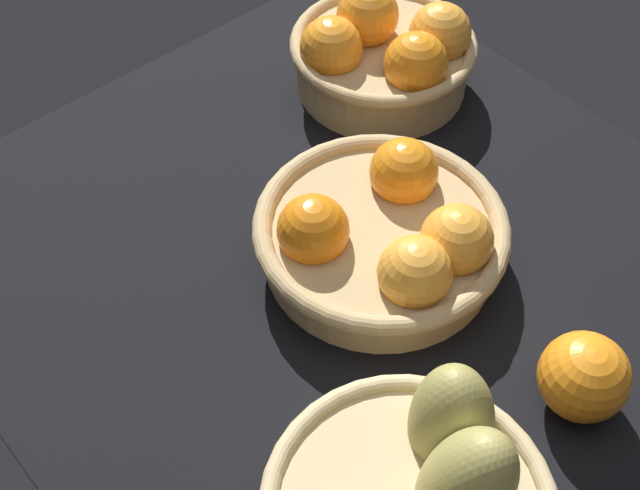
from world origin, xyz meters
The scene contains 4 objects.
market_tray centered at (0.00, 0.00, 1.50)cm, with size 84.00×72.00×3.00cm, color black.
basket_center centered at (-0.52, 2.28, 6.85)cm, with size 25.14×25.14×9.55cm.
basket_far_left centered at (-19.62, 20.75, 7.92)cm, with size 21.80×21.80×12.07cm.
loose_orange_back_gap centered at (22.17, 3.94, 6.96)cm, with size 7.93×7.93×7.93cm, color orange.
Camera 1 is at (34.60, -37.13, 69.77)cm, focal length 47.22 mm.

